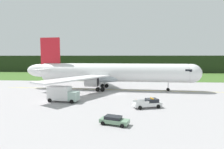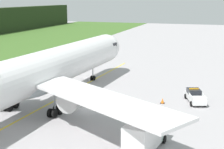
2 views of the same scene
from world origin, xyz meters
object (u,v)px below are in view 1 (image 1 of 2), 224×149
Objects in this scene: catering_truck at (62,94)px; apron_cone at (136,100)px; airliner at (111,73)px; staff_car at (114,120)px; ops_pickup_truck at (148,103)px.

catering_truck is 16.66m from apron_cone.
airliner is 31.38m from staff_car.
airliner is at bearing 114.04° from apron_cone.
airliner is 18.28m from apron_cone.
airliner reaches higher than apron_cone.
staff_car is (3.30, -30.88, -4.51)m from airliner.
staff_car is 5.81× the size of apron_cone.
ops_pickup_truck is 0.83× the size of catering_truck.
catering_truck is at bearing 132.63° from staff_car.
staff_car is at bearing -120.68° from ops_pickup_truck.
airliner is at bearing 96.10° from staff_car.
airliner is 23.06m from ops_pickup_truck.
catering_truck reaches higher than ops_pickup_truck.
airliner is at bearing 114.49° from ops_pickup_truck.
ops_pickup_truck is 19.11m from catering_truck.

